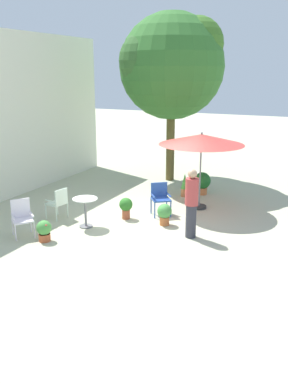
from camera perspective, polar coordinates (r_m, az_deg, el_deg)
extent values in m
plane|color=#B3B494|center=(11.26, -0.28, -4.27)|extent=(60.00, 60.00, 0.00)
cylinder|color=brown|center=(15.47, 3.62, 6.72)|extent=(0.30, 0.30, 2.80)
sphere|color=#336C2B|center=(15.27, 3.80, 16.72)|extent=(3.67, 3.67, 3.67)
sphere|color=#327125|center=(16.26, 3.79, 15.39)|extent=(2.20, 2.20, 2.20)
sphere|color=#34612A|center=(14.82, 0.63, 17.48)|extent=(2.02, 2.02, 2.02)
sphere|color=#3C6E26|center=(15.17, 7.20, 19.42)|extent=(1.84, 1.84, 1.84)
cylinder|color=#2D2D2D|center=(12.57, 7.50, -2.01)|extent=(0.44, 0.44, 0.08)
cylinder|color=slate|center=(12.28, 7.68, 2.72)|extent=(0.04, 0.04, 2.21)
cone|color=#D8433C|center=(12.10, 7.85, 7.14)|extent=(2.45, 2.45, 0.29)
sphere|color=slate|center=(12.07, 7.88, 7.97)|extent=(0.06, 0.06, 0.06)
cylinder|color=white|center=(10.87, -8.06, -0.93)|extent=(0.65, 0.65, 0.02)
cylinder|color=slate|center=(10.99, -7.98, -2.87)|extent=(0.06, 0.06, 0.75)
cylinder|color=slate|center=(11.11, -7.91, -4.63)|extent=(0.36, 0.36, 0.03)
cube|color=silver|center=(11.76, -11.85, -1.52)|extent=(0.53, 0.49, 0.04)
cube|color=silver|center=(11.56, -11.22, -0.62)|extent=(0.46, 0.10, 0.41)
cube|color=silver|center=(11.87, -11.15, -0.70)|extent=(0.09, 0.39, 0.03)
cube|color=silver|center=(11.58, -12.64, -1.22)|extent=(0.09, 0.39, 0.03)
cylinder|color=silver|center=(12.11, -11.73, -2.11)|extent=(0.04, 0.04, 0.41)
cylinder|color=silver|center=(11.82, -13.22, -2.66)|extent=(0.04, 0.04, 0.41)
cylinder|color=silver|center=(11.85, -10.36, -2.45)|extent=(0.04, 0.04, 0.41)
cylinder|color=silver|center=(11.55, -11.85, -3.02)|extent=(0.04, 0.04, 0.41)
cube|color=#2A4C99|center=(11.73, 2.32, -1.01)|extent=(0.68, 0.68, 0.04)
cube|color=#2A4C99|center=(11.86, 2.07, 0.34)|extent=(0.32, 0.40, 0.42)
cube|color=#2A4C99|center=(11.64, 1.24, -0.52)|extent=(0.36, 0.29, 0.03)
cube|color=#2A4C99|center=(11.75, 3.40, -0.38)|extent=(0.36, 0.29, 0.03)
cylinder|color=#2A4C99|center=(11.55, 1.47, -2.56)|extent=(0.04, 0.04, 0.45)
cylinder|color=#2A4C99|center=(11.66, 3.67, -2.40)|extent=(0.04, 0.04, 0.45)
cylinder|color=#2A4C99|center=(11.95, 0.97, -1.90)|extent=(0.04, 0.04, 0.45)
cylinder|color=#2A4C99|center=(12.06, 3.10, -1.76)|extent=(0.04, 0.04, 0.45)
cube|color=white|center=(10.66, -16.20, -3.72)|extent=(0.68, 0.67, 0.04)
cube|color=white|center=(10.78, -16.50, -2.09)|extent=(0.38, 0.32, 0.47)
cube|color=white|center=(10.59, -17.43, -3.26)|extent=(0.30, 0.36, 0.03)
cube|color=white|center=(10.65, -15.07, -2.95)|extent=(0.30, 0.36, 0.03)
cylinder|color=white|center=(10.50, -17.10, -5.39)|extent=(0.04, 0.04, 0.40)
cylinder|color=white|center=(10.57, -14.69, -5.06)|extent=(0.04, 0.04, 0.40)
cylinder|color=white|center=(10.91, -17.47, -4.61)|extent=(0.04, 0.04, 0.40)
cylinder|color=white|center=(10.97, -15.15, -4.30)|extent=(0.04, 0.04, 0.40)
cylinder|color=#B55632|center=(10.36, -13.40, -6.04)|extent=(0.28, 0.28, 0.19)
cylinder|color=#382819|center=(10.33, -13.43, -5.61)|extent=(0.25, 0.25, 0.02)
sphere|color=#4C9844|center=(10.27, -13.49, -4.76)|extent=(0.36, 0.36, 0.36)
sphere|color=#E24438|center=(10.37, -13.31, -4.18)|extent=(0.09, 0.09, 0.09)
sphere|color=#E24438|center=(10.20, -13.30, -5.23)|extent=(0.07, 0.07, 0.07)
sphere|color=#E24438|center=(10.15, -13.28, -4.51)|extent=(0.10, 0.10, 0.10)
cylinder|color=#BC6536|center=(11.12, 2.80, -3.95)|extent=(0.25, 0.25, 0.22)
cylinder|color=#382819|center=(11.08, 2.81, -3.46)|extent=(0.22, 0.22, 0.02)
sphere|color=#499546|center=(11.03, 2.82, -2.61)|extent=(0.39, 0.39, 0.39)
cylinder|color=#C6713E|center=(13.99, 7.90, 0.17)|extent=(0.34, 0.34, 0.23)
cylinder|color=#382819|center=(13.96, 7.92, 0.57)|extent=(0.30, 0.30, 0.02)
sphere|color=#1F6326|center=(13.90, 7.96, 1.55)|extent=(0.55, 0.55, 0.55)
sphere|color=gold|center=(13.73, 7.57, 1.11)|extent=(0.11, 0.11, 0.11)
sphere|color=gold|center=(14.11, 7.69, 1.78)|extent=(0.11, 0.11, 0.11)
cylinder|color=#A75134|center=(11.57, -2.47, -3.04)|extent=(0.22, 0.22, 0.26)
cylinder|color=#382819|center=(11.53, -2.48, -2.49)|extent=(0.19, 0.19, 0.02)
sphere|color=#2D6F25|center=(11.48, -2.49, -1.70)|extent=(0.37, 0.37, 0.37)
cylinder|color=#BD7045|center=(13.66, 5.54, -0.06)|extent=(0.23, 0.23, 0.27)
cylinder|color=#382819|center=(13.63, 5.55, 0.44)|extent=(0.21, 0.21, 0.02)
cone|color=green|center=(13.56, 5.58, 1.49)|extent=(0.24, 0.24, 0.50)
cylinder|color=#33333D|center=(10.27, 6.41, -3.96)|extent=(0.26, 0.26, 0.83)
cylinder|color=#B83F3E|center=(10.04, 6.55, 0.03)|extent=(0.45, 0.45, 0.66)
sphere|color=tan|center=(9.93, 6.63, 2.48)|extent=(0.22, 0.22, 0.22)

